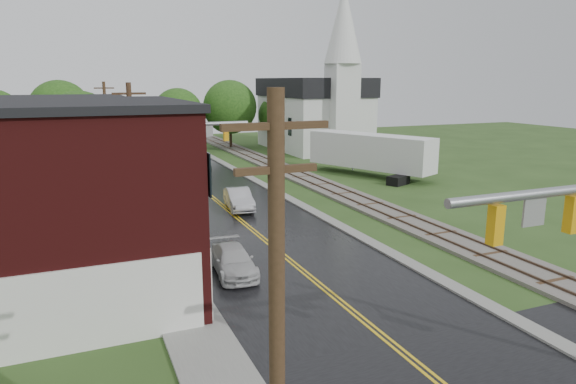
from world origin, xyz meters
TOP-DOWN VIEW (x-y plane):
  - main_road at (0.00, 30.00)m, footprint 10.00×90.00m
  - curb_right at (5.40, 35.00)m, footprint 0.80×70.00m
  - sidewalk_left at (-6.20, 25.00)m, footprint 2.40×50.00m
  - brick_building at (-12.48, 15.00)m, footprint 14.30×10.30m
  - yellow_house at (-11.00, 26.00)m, footprint 8.00×7.00m
  - darkred_building at (-10.00, 35.00)m, footprint 7.00×6.00m
  - church at (20.00, 53.74)m, footprint 10.40×18.40m
  - railroad at (10.00, 35.00)m, footprint 3.20×80.00m
  - traffic_signal_far at (-3.47, 27.00)m, footprint 7.34×0.43m
  - utility_pole_a at (-6.80, 0.00)m, footprint 1.80×0.28m
  - utility_pole_b at (-6.80, 22.00)m, footprint 1.80×0.28m
  - utility_pole_c at (-6.80, 44.00)m, footprint 1.80×0.28m
  - tree_left_c at (-13.85, 39.90)m, footprint 6.00×6.00m
  - tree_left_e at (-8.85, 45.90)m, footprint 6.40×6.40m
  - suv_dark at (1.31, 43.23)m, footprint 2.60×5.45m
  - sedan_silver at (0.80, 26.87)m, footprint 2.13×4.75m
  - pickup_white at (-3.20, 14.97)m, footprint 2.15×4.54m
  - semi_trailer at (16.61, 34.78)m, footprint 7.83×12.95m

SIDE VIEW (x-z plane):
  - main_road at x=0.00m, z-range -0.01..0.01m
  - curb_right at x=5.40m, z-range -0.06..0.06m
  - sidewalk_left at x=-6.20m, z-range -0.06..0.06m
  - railroad at x=10.00m, z-range -0.04..0.26m
  - pickup_white at x=-3.20m, z-range 0.00..1.28m
  - suv_dark at x=1.31m, z-range 0.00..1.50m
  - sedan_silver at x=0.80m, z-range 0.00..1.51m
  - darkred_building at x=-10.00m, z-range 0.00..4.40m
  - semi_trailer at x=16.61m, z-range 0.37..4.40m
  - yellow_house at x=-11.00m, z-range 0.00..6.40m
  - brick_building at x=-12.48m, z-range 0.00..8.30m
  - tree_left_c at x=-13.85m, z-range 0.69..8.34m
  - utility_pole_a at x=-6.80m, z-range 0.22..9.22m
  - utility_pole_b at x=-6.80m, z-range 0.22..9.22m
  - utility_pole_c at x=-6.80m, z-range 0.22..9.22m
  - tree_left_e at x=-8.85m, z-range 0.73..8.89m
  - traffic_signal_far at x=-3.47m, z-range 1.37..8.57m
  - church at x=20.00m, z-range -4.17..15.83m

